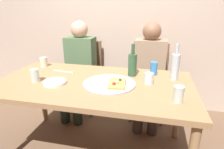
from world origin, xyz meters
The scene contains 17 objects.
back_wall centered at (0.00, 1.11, 1.30)m, with size 6.00×0.10×2.60m, color #BCA893.
dining_table centered at (0.00, 0.00, 0.65)m, with size 1.67×0.90×0.72m.
pizza_tray centered at (0.15, -0.03, 0.73)m, with size 0.43×0.43×0.01m, color #ADADB2.
pizza_slice_last centered at (0.22, -0.05, 0.75)m, with size 0.15×0.23×0.05m.
wine_bottle centered at (0.31, 0.23, 0.83)m, with size 0.08×0.08×0.29m.
beer_bottle centered at (0.67, 0.20, 0.84)m, with size 0.07×0.07×0.31m.
tumbler_near centered at (0.46, 0.06, 0.77)m, with size 0.07×0.07×0.09m, color silver.
tumbler_far centered at (0.67, -0.22, 0.78)m, with size 0.07×0.07×0.11m, color #B7C6BC.
wine_glass centered at (-0.65, 0.31, 0.77)m, with size 0.08×0.08×0.10m, color beige.
short_glass centered at (-0.47, -0.11, 0.78)m, with size 0.07×0.07×0.11m, color #B7C6BC.
soda_can centered at (0.50, 0.29, 0.78)m, with size 0.07×0.07×0.12m, color #337AC1.
plate_stack centered at (-0.29, -0.12, 0.74)m, with size 0.19×0.19×0.02m, color white.
table_knife centered at (-0.37, 0.18, 0.73)m, with size 0.22×0.02×0.01m, color #B7B7BC.
chair_left centered at (-0.42, 0.85, 0.51)m, with size 0.44×0.44×0.90m.
chair_right centered at (0.45, 0.85, 0.51)m, with size 0.44×0.44×0.90m.
guest_in_sweater centered at (-0.42, 0.70, 0.64)m, with size 0.36×0.56×1.17m.
guest_in_beanie centered at (0.45, 0.70, 0.64)m, with size 0.36×0.56×1.17m.
Camera 1 is at (0.49, -1.43, 1.32)m, focal length 30.48 mm.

